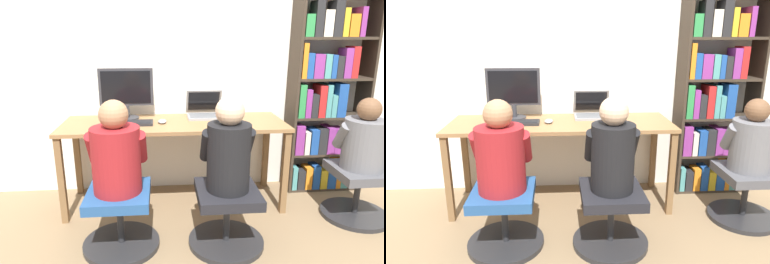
{
  "view_description": "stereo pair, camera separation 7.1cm",
  "coord_description": "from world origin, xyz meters",
  "views": [
    {
      "loc": [
        -0.1,
        -2.5,
        1.47
      ],
      "look_at": [
        0.14,
        0.15,
        0.7
      ],
      "focal_mm": 32.0,
      "sensor_mm": 36.0,
      "label": 1
    },
    {
      "loc": [
        -0.03,
        -2.5,
        1.47
      ],
      "look_at": [
        0.14,
        0.15,
        0.7
      ],
      "focal_mm": 32.0,
      "sensor_mm": 36.0,
      "label": 2
    }
  ],
  "objects": [
    {
      "name": "bookshelf",
      "position": [
        1.39,
        0.49,
        0.88
      ],
      "size": [
        0.71,
        0.26,
        1.79
      ],
      "color": "#382D23",
      "rests_on": "ground_plane"
    },
    {
      "name": "wall_back",
      "position": [
        0.0,
        0.68,
        1.3
      ],
      "size": [
        10.0,
        0.05,
        2.6
      ],
      "color": "white",
      "rests_on": "ground_plane"
    },
    {
      "name": "laptop",
      "position": [
        0.29,
        0.5,
        0.79
      ],
      "size": [
        0.33,
        0.32,
        0.23
      ],
      "color": "gray",
      "rests_on": "desk"
    },
    {
      "name": "office_chair_left",
      "position": [
        -0.41,
        -0.32,
        0.23
      ],
      "size": [
        0.54,
        0.54,
        0.43
      ],
      "color": "#262628",
      "rests_on": "ground_plane"
    },
    {
      "name": "ground_plane",
      "position": [
        0.0,
        0.0,
        0.0
      ],
      "size": [
        14.0,
        14.0,
        0.0
      ],
      "primitive_type": "plane",
      "color": "#846B4C"
    },
    {
      "name": "desk",
      "position": [
        0.0,
        0.31,
        0.67
      ],
      "size": [
        1.87,
        0.62,
        0.75
      ],
      "color": "olive",
      "rests_on": "ground_plane"
    },
    {
      "name": "office_chair_right",
      "position": [
        0.34,
        -0.36,
        0.23
      ],
      "size": [
        0.54,
        0.54,
        0.43
      ],
      "color": "#262628",
      "rests_on": "ground_plane"
    },
    {
      "name": "desktop_monitor",
      "position": [
        -0.4,
        0.47,
        0.98
      ],
      "size": [
        0.46,
        0.2,
        0.44
      ],
      "color": "#333338",
      "rests_on": "desk"
    },
    {
      "name": "person_near_shelf",
      "position": [
        1.48,
        -0.07,
        0.67
      ],
      "size": [
        0.4,
        0.32,
        0.57
      ],
      "color": "slate",
      "rests_on": "office_chair_side"
    },
    {
      "name": "keyboard",
      "position": [
        -0.37,
        0.26,
        0.76
      ],
      "size": [
        0.39,
        0.15,
        0.03
      ],
      "color": "#232326",
      "rests_on": "desk"
    },
    {
      "name": "person_at_laptop",
      "position": [
        0.34,
        -0.36,
        0.71
      ],
      "size": [
        0.36,
        0.32,
        0.65
      ],
      "color": "black",
      "rests_on": "office_chair_right"
    },
    {
      "name": "person_at_monitor",
      "position": [
        -0.41,
        -0.32,
        0.7
      ],
      "size": [
        0.4,
        0.33,
        0.63
      ],
      "color": "maroon",
      "rests_on": "office_chair_left"
    },
    {
      "name": "computer_mouse_by_keyboard",
      "position": [
        -0.1,
        0.29,
        0.76
      ],
      "size": [
        0.07,
        0.11,
        0.03
      ],
      "color": "#99999E",
      "rests_on": "desk"
    },
    {
      "name": "office_chair_side",
      "position": [
        1.48,
        -0.07,
        0.23
      ],
      "size": [
        0.54,
        0.54,
        0.43
      ],
      "color": "#262628",
      "rests_on": "ground_plane"
    }
  ]
}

